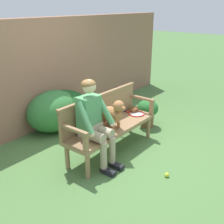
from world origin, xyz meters
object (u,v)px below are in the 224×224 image
Objects in this scene: garden_bench at (112,129)px; baseball_glove at (134,109)px; person_seated at (94,120)px; tennis_racket at (135,113)px; dog_on_bench at (113,114)px; potted_plant at (148,111)px; tennis_ball at (167,175)px.

garden_bench is 8.13× the size of baseball_glove.
person_seated is 1.17m from tennis_racket.
person_seated is 2.29× the size of tennis_racket.
person_seated reaches higher than garden_bench.
baseball_glove is (0.09, 0.08, 0.04)m from tennis_racket.
dog_on_bench reaches higher than baseball_glove.
dog_on_bench is at bearing -3.77° from person_seated.
person_seated is (-0.46, -0.02, 0.33)m from garden_bench.
garden_bench is at bearing -176.35° from potted_plant.
tennis_ball is 1.79m from potted_plant.
garden_bench is 0.56m from person_seated.
baseball_glove is 1.53m from tennis_ball.
person_seated is at bearing 176.23° from dog_on_bench.
tennis_racket is at bearing -172.50° from potted_plant.
baseball_glove is at bearing 4.96° from person_seated.
person_seated reaches higher than tennis_ball.
potted_plant is (1.34, 1.16, 0.30)m from tennis_ball.
person_seated is 1.75m from potted_plant.
baseball_glove is (1.23, 0.11, -0.22)m from person_seated.
garden_bench is at bearing 179.46° from baseball_glove.
tennis_racket is 8.80× the size of tennis_ball.
baseball_glove is at bearing 43.12° from tennis_racket.
potted_plant is at bearing 40.89° from tennis_ball.
potted_plant reaches higher than baseball_glove.
person_seated is 1.32m from tennis_ball.
potted_plant reaches higher than tennis_ball.
tennis_ball is at bearing -94.99° from garden_bench.
potted_plant is (0.56, 0.07, -0.14)m from tennis_racket.
tennis_racket is at bearing -144.02° from baseball_glove.
garden_bench is 27.10× the size of tennis_ball.
baseball_glove is at bearing 6.59° from garden_bench.
potted_plant is at bearing 7.50° from tennis_racket.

